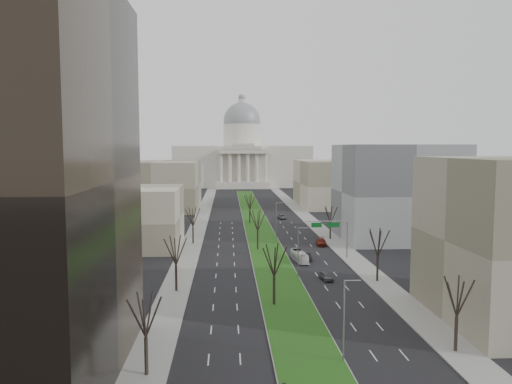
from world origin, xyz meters
name	(u,v)px	position (x,y,z in m)	size (l,w,h in m)	color
ground	(256,223)	(0.00, 120.00, 0.00)	(600.00, 600.00, 0.00)	black
median	(256,223)	(0.00, 118.99, 0.10)	(8.00, 222.03, 0.20)	#999993
sidewalk_left	(194,238)	(-17.50, 95.00, 0.07)	(5.00, 330.00, 0.15)	gray
sidewalk_right	(329,237)	(17.50, 95.00, 0.07)	(5.00, 330.00, 0.15)	gray
capitol	(242,159)	(0.00, 269.59, 16.31)	(80.00, 46.00, 55.00)	beige
building_beige_left	(124,218)	(-33.00, 85.00, 7.00)	(26.00, 22.00, 14.00)	gray
building_grey_right	(396,192)	(34.00, 92.00, 12.00)	(28.00, 26.00, 24.00)	slate
building_far_left	(159,185)	(-35.00, 160.00, 9.00)	(30.00, 40.00, 18.00)	gray
building_far_right	(337,183)	(35.00, 165.00, 9.00)	(30.00, 40.00, 18.00)	gray
tree_left_near	(145,313)	(-17.20, 18.00, 6.61)	(5.10, 5.10, 9.18)	black
tree_left_mid	(176,249)	(-17.20, 48.00, 7.00)	(5.40, 5.40, 9.72)	black
tree_left_far	(193,216)	(-17.20, 88.00, 6.84)	(5.28, 5.28, 9.50)	black
tree_right_near	(457,295)	(17.20, 22.00, 6.69)	(5.16, 5.16, 9.29)	black
tree_right_mid	(378,241)	(17.20, 52.00, 7.16)	(5.52, 5.52, 9.94)	black
tree_right_far	(330,214)	(17.20, 92.00, 6.53)	(5.04, 5.04, 9.07)	black
tree_median_a	(274,259)	(-2.00, 40.00, 7.00)	(5.40, 5.40, 9.72)	black
tree_median_b	(258,220)	(-2.00, 80.00, 7.00)	(5.40, 5.40, 9.72)	black
tree_median_c	(250,201)	(-2.00, 120.00, 7.00)	(5.40, 5.40, 9.72)	black
streetlamp_median_a	(344,319)	(3.76, 20.00, 4.81)	(1.90, 0.20, 9.16)	gray
streetlamp_median_b	(298,252)	(3.76, 55.00, 4.81)	(1.90, 0.20, 9.16)	gray
streetlamp_median_c	(276,219)	(3.76, 95.00, 4.81)	(1.90, 0.20, 9.16)	gray
mast_arm_signs	(335,230)	(13.49, 70.03, 6.11)	(9.12, 0.24, 8.09)	gray
car_grey_near	(326,276)	(8.47, 53.50, 0.70)	(1.65, 4.10, 1.40)	#4C4F53
car_black	(307,256)	(7.61, 69.42, 0.74)	(1.57, 4.51, 1.49)	black
car_red	(321,242)	(13.50, 84.54, 0.80)	(2.23, 5.49, 1.59)	#62180D
car_grey_far	(282,217)	(8.87, 128.70, 0.66)	(2.20, 4.77, 1.33)	#505358
box_van	(299,256)	(5.83, 67.97, 1.12)	(1.87, 8.01, 2.23)	white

